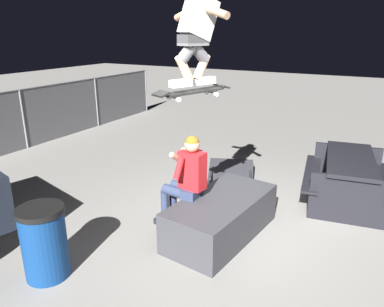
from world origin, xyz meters
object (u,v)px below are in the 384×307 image
Objects in this scene: skateboard at (193,92)px; trash_bin at (44,242)px; picnic_table_back at (349,172)px; skater_airborne at (197,29)px; person_sitting_on_ledge at (185,178)px; ledge_box_main at (221,217)px; kicker_ramp at (231,178)px.

trash_bin is at bearing 143.43° from skateboard.
skateboard is at bearing 143.39° from picnic_table_back.
picnic_table_back is at bearing -36.91° from skater_airborne.
picnic_table_back is (2.13, -1.60, -2.15)m from skater_airborne.
skater_airborne reaches higher than skateboard.
trash_bin is (-1.60, 0.87, -0.35)m from person_sitting_on_ledge.
trash_bin is at bearing 141.74° from ledge_box_main.
ledge_box_main is 0.71m from person_sitting_on_ledge.
skateboard is 2.37m from trash_bin.
kicker_ramp is 2.01m from picnic_table_back.
skateboard is at bearing 133.99° from ledge_box_main.
picnic_table_back is at bearing -36.60° from trash_bin.
skateboard is 1.21× the size of trash_bin.
trash_bin is (-3.51, 0.73, 0.37)m from kicker_ramp.
person_sitting_on_ledge reaches higher than picnic_table_back.
skater_airborne is at bearing -169.83° from kicker_ramp.
person_sitting_on_ledge is 1.21m from skateboard.
skateboard is 2.82m from kicker_ramp.
trash_bin is at bearing 143.40° from picnic_table_back.
trash_bin is at bearing 168.16° from kicker_ramp.
person_sitting_on_ledge is 2.74m from picnic_table_back.
skater_airborne reaches higher than ledge_box_main.
ledge_box_main is 2.01× the size of trash_bin.
skater_airborne is (0.05, -0.02, 0.69)m from skateboard.
skater_airborne is 0.59× the size of picnic_table_back.
skater_airborne is at bearing -22.43° from skateboard.
skateboard is 0.69m from skater_airborne.
ledge_box_main is 1.23× the size of person_sitting_on_ledge.
kicker_ramp is (2.01, 0.36, -2.59)m from skater_airborne.
trash_bin reaches higher than ledge_box_main.
person_sitting_on_ledge is 2.04m from kicker_ramp.
person_sitting_on_ledge is at bearing -175.93° from kicker_ramp.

